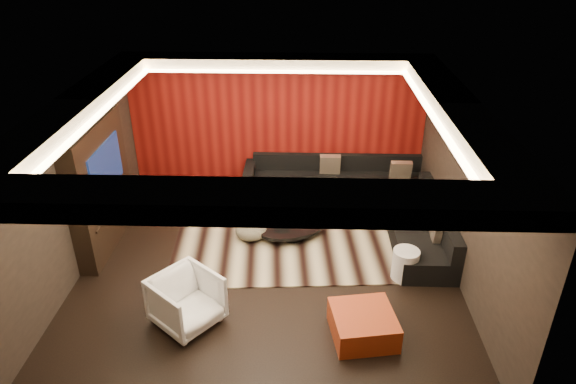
{
  "coord_description": "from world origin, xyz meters",
  "views": [
    {
      "loc": [
        0.54,
        -6.91,
        5.02
      ],
      "look_at": [
        0.3,
        0.6,
        1.05
      ],
      "focal_mm": 32.0,
      "sensor_mm": 36.0,
      "label": 1
    }
  ],
  "objects_px": {
    "white_side_table": "(405,265)",
    "orange_ottoman": "(363,325)",
    "armchair": "(187,301)",
    "sectional_sofa": "(364,199)",
    "coffee_table": "(293,232)",
    "drum_stool": "(282,223)"
  },
  "relations": [
    {
      "from": "armchair",
      "to": "sectional_sofa",
      "type": "bearing_deg",
      "value": -0.19
    },
    {
      "from": "white_side_table",
      "to": "orange_ottoman",
      "type": "bearing_deg",
      "value": -120.98
    },
    {
      "from": "coffee_table",
      "to": "drum_stool",
      "type": "bearing_deg",
      "value": 142.78
    },
    {
      "from": "orange_ottoman",
      "to": "armchair",
      "type": "relative_size",
      "value": 0.99
    },
    {
      "from": "orange_ottoman",
      "to": "armchair",
      "type": "xyz_separation_m",
      "value": [
        -2.43,
        0.18,
        0.2
      ]
    },
    {
      "from": "white_side_table",
      "to": "armchair",
      "type": "relative_size",
      "value": 0.62
    },
    {
      "from": "drum_stool",
      "to": "armchair",
      "type": "distance_m",
      "value": 2.69
    },
    {
      "from": "sectional_sofa",
      "to": "drum_stool",
      "type": "bearing_deg",
      "value": -150.7
    },
    {
      "from": "drum_stool",
      "to": "sectional_sofa",
      "type": "distance_m",
      "value": 1.79
    },
    {
      "from": "coffee_table",
      "to": "armchair",
      "type": "xyz_separation_m",
      "value": [
        -1.41,
        -2.24,
        0.26
      ]
    },
    {
      "from": "drum_stool",
      "to": "orange_ottoman",
      "type": "xyz_separation_m",
      "value": [
        1.21,
        -2.57,
        -0.01
      ]
    },
    {
      "from": "white_side_table",
      "to": "drum_stool",
      "type": "bearing_deg",
      "value": 147.35
    },
    {
      "from": "coffee_table",
      "to": "sectional_sofa",
      "type": "xyz_separation_m",
      "value": [
        1.36,
        1.02,
        0.14
      ]
    },
    {
      "from": "drum_stool",
      "to": "armchair",
      "type": "bearing_deg",
      "value": -116.96
    },
    {
      "from": "coffee_table",
      "to": "white_side_table",
      "type": "bearing_deg",
      "value": -32.11
    },
    {
      "from": "armchair",
      "to": "orange_ottoman",
      "type": "bearing_deg",
      "value": -54.11
    },
    {
      "from": "armchair",
      "to": "sectional_sofa",
      "type": "xyz_separation_m",
      "value": [
        2.77,
        3.27,
        -0.12
      ]
    },
    {
      "from": "orange_ottoman",
      "to": "sectional_sofa",
      "type": "height_order",
      "value": "sectional_sofa"
    },
    {
      "from": "coffee_table",
      "to": "drum_stool",
      "type": "relative_size",
      "value": 3.38
    },
    {
      "from": "coffee_table",
      "to": "drum_stool",
      "type": "distance_m",
      "value": 0.26
    },
    {
      "from": "orange_ottoman",
      "to": "sectional_sofa",
      "type": "bearing_deg",
      "value": 84.26
    },
    {
      "from": "coffee_table",
      "to": "armchair",
      "type": "distance_m",
      "value": 2.66
    }
  ]
}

